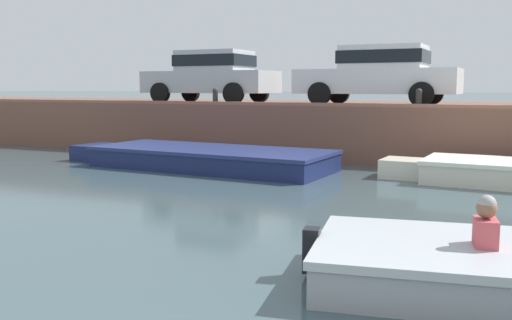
{
  "coord_description": "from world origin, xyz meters",
  "views": [
    {
      "loc": [
        2.01,
        -0.99,
        1.91
      ],
      "look_at": [
        -0.46,
        4.42,
        1.14
      ],
      "focal_mm": 40.0,
      "sensor_mm": 36.0,
      "label": 1
    }
  ],
  "objects_px": {
    "boat_moored_west_navy": "(201,158)",
    "car_left_inner_white": "(380,73)",
    "mooring_bollard_west": "(215,96)",
    "car_leftmost_silver": "(212,74)",
    "mooring_bollard_mid": "(419,97)"
  },
  "relations": [
    {
      "from": "car_left_inner_white",
      "to": "mooring_bollard_mid",
      "type": "xyz_separation_m",
      "value": [
        1.22,
        -1.24,
        -0.61
      ]
    },
    {
      "from": "car_left_inner_white",
      "to": "car_leftmost_silver",
      "type": "bearing_deg",
      "value": -180.0
    },
    {
      "from": "car_leftmost_silver",
      "to": "mooring_bollard_west",
      "type": "distance_m",
      "value": 1.58
    },
    {
      "from": "boat_moored_west_navy",
      "to": "car_left_inner_white",
      "type": "relative_size",
      "value": 1.65
    },
    {
      "from": "boat_moored_west_navy",
      "to": "mooring_bollard_west",
      "type": "distance_m",
      "value": 2.79
    },
    {
      "from": "boat_moored_west_navy",
      "to": "car_left_inner_white",
      "type": "height_order",
      "value": "car_left_inner_white"
    },
    {
      "from": "car_leftmost_silver",
      "to": "mooring_bollard_mid",
      "type": "xyz_separation_m",
      "value": [
        6.24,
        -1.24,
        -0.61
      ]
    },
    {
      "from": "boat_moored_west_navy",
      "to": "car_left_inner_white",
      "type": "distance_m",
      "value": 5.29
    },
    {
      "from": "car_left_inner_white",
      "to": "mooring_bollard_mid",
      "type": "distance_m",
      "value": 1.84
    },
    {
      "from": "mooring_bollard_west",
      "to": "car_leftmost_silver",
      "type": "bearing_deg",
      "value": 122.18
    },
    {
      "from": "boat_moored_west_navy",
      "to": "mooring_bollard_mid",
      "type": "height_order",
      "value": "mooring_bollard_mid"
    },
    {
      "from": "car_left_inner_white",
      "to": "boat_moored_west_navy",
      "type": "bearing_deg",
      "value": -134.4
    },
    {
      "from": "car_leftmost_silver",
      "to": "mooring_bollard_west",
      "type": "bearing_deg",
      "value": -57.82
    },
    {
      "from": "car_leftmost_silver",
      "to": "boat_moored_west_navy",
      "type": "bearing_deg",
      "value": -65.27
    },
    {
      "from": "boat_moored_west_navy",
      "to": "mooring_bollard_west",
      "type": "bearing_deg",
      "value": 110.2
    }
  ]
}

